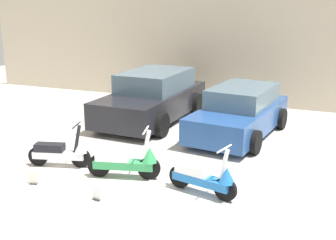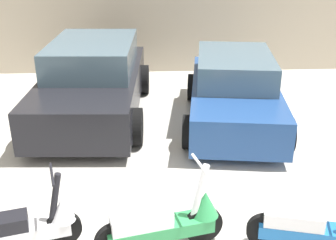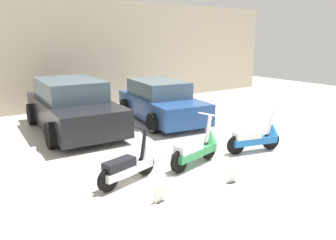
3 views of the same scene
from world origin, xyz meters
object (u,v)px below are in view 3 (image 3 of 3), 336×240
(car_rear_center, at_px, (160,102))
(placard_near_right_scooter, at_px, (231,177))
(scooter_front_left, at_px, (130,164))
(placard_near_left_scooter, at_px, (159,195))
(scooter_front_right, at_px, (197,148))
(car_rear_left, at_px, (73,106))
(scooter_front_center, at_px, (256,137))

(car_rear_center, height_order, placard_near_right_scooter, car_rear_center)
(scooter_front_left, relative_size, placard_near_left_scooter, 5.29)
(scooter_front_right, distance_m, car_rear_left, 4.46)
(scooter_front_center, distance_m, car_rear_center, 3.93)
(scooter_front_left, relative_size, scooter_front_center, 0.97)
(scooter_front_center, distance_m, placard_near_right_scooter, 2.02)
(scooter_front_center, xyz_separation_m, placard_near_left_scooter, (-3.31, -0.79, -0.24))
(scooter_front_left, bearing_deg, placard_near_left_scooter, -104.51)
(car_rear_left, distance_m, placard_near_right_scooter, 5.53)
(scooter_front_left, distance_m, car_rear_left, 4.25)
(car_rear_center, bearing_deg, placard_near_left_scooter, -25.89)
(car_rear_center, bearing_deg, scooter_front_right, -14.30)
(scooter_front_right, distance_m, placard_near_right_scooter, 1.13)
(scooter_front_right, bearing_deg, placard_near_left_scooter, -163.10)
(scooter_front_right, height_order, car_rear_left, car_rear_left)
(scooter_front_right, bearing_deg, car_rear_center, 54.34)
(scooter_front_center, height_order, car_rear_left, car_rear_left)
(placard_near_left_scooter, bearing_deg, scooter_front_center, 13.42)
(car_rear_center, distance_m, placard_near_left_scooter, 5.67)
(scooter_front_right, distance_m, placard_near_left_scooter, 1.88)
(scooter_front_center, xyz_separation_m, car_rear_center, (-0.21, 3.92, 0.27))
(scooter_front_center, distance_m, placard_near_left_scooter, 3.42)
(scooter_front_left, distance_m, car_rear_center, 4.87)
(scooter_front_left, relative_size, car_rear_center, 0.34)
(car_rear_left, bearing_deg, placard_near_left_scooter, -0.77)
(scooter_front_center, bearing_deg, car_rear_center, 106.79)
(placard_near_right_scooter, bearing_deg, placard_near_left_scooter, 174.55)
(scooter_front_center, xyz_separation_m, placard_near_right_scooter, (-1.77, -0.94, -0.24))
(scooter_front_right, relative_size, placard_near_left_scooter, 5.78)
(scooter_front_right, distance_m, car_rear_center, 4.06)
(scooter_front_right, relative_size, car_rear_center, 0.37)
(scooter_front_center, height_order, placard_near_right_scooter, scooter_front_center)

